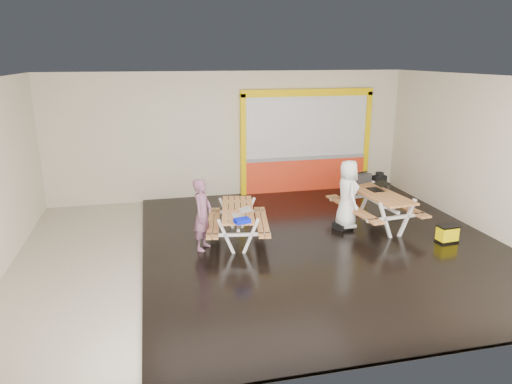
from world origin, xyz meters
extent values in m
cube|color=#BAB09D|center=(0.00, 0.00, -0.01)|extent=(10.00, 8.00, 0.01)
cube|color=white|center=(0.00, 0.00, 3.50)|extent=(10.00, 8.00, 0.01)
cube|color=beige|center=(0.00, 4.00, 1.75)|extent=(10.00, 0.01, 3.50)
cube|color=beige|center=(0.00, -4.00, 1.75)|extent=(10.00, 0.01, 3.50)
cube|color=beige|center=(5.00, 0.00, 1.75)|extent=(0.01, 8.00, 3.50)
cube|color=black|center=(1.25, 0.00, 0.03)|extent=(7.50, 7.98, 0.05)
cube|color=#F53B1B|center=(2.20, 3.93, 0.50)|extent=(3.60, 0.12, 1.00)
cube|color=gray|center=(2.20, 3.93, 1.03)|extent=(3.60, 0.14, 0.10)
cube|color=silver|center=(2.20, 3.94, 1.94)|extent=(3.60, 0.08, 1.72)
cube|color=#FFD100|center=(0.33, 3.92, 1.45)|extent=(0.14, 0.16, 2.90)
cube|color=#FFD100|center=(4.07, 3.92, 1.45)|extent=(0.14, 0.16, 2.90)
cube|color=#FFD100|center=(2.20, 3.92, 2.90)|extent=(3.88, 0.16, 0.20)
cube|color=#C8864D|center=(-0.74, 0.61, 0.74)|extent=(0.44, 1.88, 0.04)
cube|color=#C8864D|center=(-0.61, 0.59, 0.74)|extent=(0.44, 1.88, 0.04)
cube|color=#C8864D|center=(-0.48, 0.57, 0.74)|extent=(0.44, 1.88, 0.04)
cube|color=#C8864D|center=(-0.35, 0.54, 0.74)|extent=(0.44, 1.88, 0.04)
cube|color=#C8864D|center=(-0.22, 0.52, 0.74)|extent=(0.44, 1.88, 0.04)
cube|color=white|center=(-0.84, -0.10, 0.40)|extent=(0.35, 0.12, 0.76)
cube|color=white|center=(-0.36, -0.18, 0.40)|extent=(0.35, 0.12, 0.76)
cube|color=white|center=(-0.60, -0.14, 0.45)|extent=(1.28, 0.28, 0.06)
cube|color=white|center=(-0.60, -0.14, 0.69)|extent=(0.64, 0.17, 0.06)
cube|color=white|center=(-0.60, 1.32, 0.40)|extent=(0.35, 0.12, 0.76)
cube|color=white|center=(-0.11, 1.23, 0.40)|extent=(0.35, 0.12, 0.76)
cube|color=white|center=(-0.36, 1.27, 0.45)|extent=(1.28, 0.28, 0.06)
cube|color=white|center=(-0.36, 1.27, 0.69)|extent=(0.64, 0.17, 0.06)
cube|color=white|center=(-0.48, 0.57, 0.55)|extent=(0.32, 1.53, 0.06)
cube|color=#C8864D|center=(-1.05, 0.67, 0.46)|extent=(0.43, 1.88, 0.04)
cube|color=#C8864D|center=(-0.93, 0.64, 0.46)|extent=(0.43, 1.88, 0.04)
cube|color=#C8864D|center=(-0.03, 0.49, 0.46)|extent=(0.43, 1.88, 0.04)
cube|color=#C8864D|center=(0.09, 0.47, 0.46)|extent=(0.43, 1.88, 0.04)
cube|color=#C8864D|center=(2.53, 0.72, 0.84)|extent=(0.37, 2.16, 0.04)
cube|color=#C8864D|center=(2.68, 0.74, 0.84)|extent=(0.37, 2.16, 0.04)
cube|color=#C8864D|center=(2.83, 0.76, 0.84)|extent=(0.37, 2.16, 0.04)
cube|color=#C8864D|center=(2.99, 0.77, 0.84)|extent=(0.37, 2.16, 0.04)
cube|color=#C8864D|center=(3.14, 0.79, 0.84)|extent=(0.37, 2.16, 0.04)
cube|color=white|center=(2.64, -0.09, 0.45)|extent=(0.40, 0.11, 0.86)
cube|color=white|center=(3.20, -0.03, 0.45)|extent=(0.40, 0.11, 0.86)
cube|color=white|center=(2.92, -0.06, 0.50)|extent=(1.48, 0.22, 0.06)
cube|color=white|center=(2.92, -0.06, 0.78)|extent=(0.73, 0.14, 0.06)
cube|color=white|center=(2.47, 1.54, 0.45)|extent=(0.40, 0.11, 0.86)
cube|color=white|center=(3.02, 1.60, 0.45)|extent=(0.40, 0.11, 0.86)
cube|color=white|center=(2.75, 1.57, 0.50)|extent=(1.48, 0.22, 0.06)
cube|color=white|center=(2.75, 1.57, 0.78)|extent=(0.73, 0.14, 0.06)
cube|color=white|center=(2.83, 0.76, 0.62)|extent=(0.26, 1.77, 0.06)
cube|color=#C8864D|center=(2.17, 0.68, 0.51)|extent=(0.36, 2.16, 0.04)
cube|color=#C8864D|center=(2.32, 0.70, 0.51)|extent=(0.36, 2.16, 0.04)
cube|color=#C8864D|center=(3.35, 0.81, 0.51)|extent=(0.36, 2.16, 0.04)
cube|color=#C8864D|center=(3.50, 0.83, 0.51)|extent=(0.36, 2.16, 0.04)
imported|color=#754961|center=(-1.27, 0.26, 0.79)|extent=(0.58, 0.65, 1.50)
imported|color=white|center=(2.07, 0.65, 0.90)|extent=(0.53, 0.78, 1.54)
cube|color=silver|center=(-0.56, 0.10, 0.77)|extent=(0.25, 0.35, 0.02)
cube|color=silver|center=(-0.41, 0.09, 0.88)|extent=(0.23, 0.35, 0.07)
cube|color=silver|center=(-0.42, 0.09, 0.88)|extent=(0.19, 0.30, 0.05)
cube|color=black|center=(2.87, 0.89, 0.87)|extent=(0.29, 0.40, 0.02)
cube|color=black|center=(3.04, 0.90, 1.00)|extent=(0.27, 0.40, 0.08)
cube|color=silver|center=(3.03, 0.90, 1.00)|extent=(0.23, 0.35, 0.06)
cube|color=#0515D2|center=(-0.56, -0.31, 0.80)|extent=(0.33, 0.27, 0.09)
cube|color=black|center=(2.88, 1.62, 0.96)|extent=(0.52, 0.39, 0.21)
cylinder|color=black|center=(2.88, 1.62, 1.11)|extent=(0.33, 0.15, 0.03)
cube|color=black|center=(3.40, 1.71, 0.74)|extent=(0.35, 0.26, 0.47)
cylinder|color=black|center=(3.40, 1.71, 1.00)|extent=(0.24, 0.24, 0.12)
cube|color=black|center=(2.01, 0.69, 0.13)|extent=(0.50, 0.44, 0.15)
cube|color=black|center=(3.86, -0.57, 0.07)|extent=(0.45, 0.31, 0.04)
cube|color=#EFD600|center=(3.86, -0.57, 0.23)|extent=(0.43, 0.29, 0.32)
cube|color=black|center=(3.86, -0.57, 0.40)|extent=(0.45, 0.31, 0.03)
camera|label=1|loc=(-2.22, -8.67, 3.88)|focal=32.57mm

